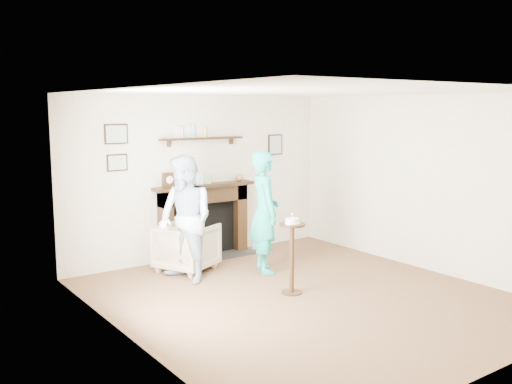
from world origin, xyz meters
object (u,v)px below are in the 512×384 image
at_px(woman, 264,271).
at_px(pedestal_table, 292,244).
at_px(man, 187,281).
at_px(armchair, 187,270).

xyz_separation_m(woman, pedestal_table, (-0.29, -0.98, 0.63)).
distance_m(man, pedestal_table, 1.61).
relative_size(armchair, woman, 0.44).
distance_m(man, woman, 1.15).
height_order(armchair, woman, woman).
bearing_deg(woman, armchair, 70.76).
xyz_separation_m(armchair, pedestal_table, (0.57, -1.68, 0.63)).
xyz_separation_m(man, pedestal_table, (0.83, -1.22, 0.63)).
bearing_deg(man, woman, 67.59).
relative_size(armchair, pedestal_table, 0.73).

